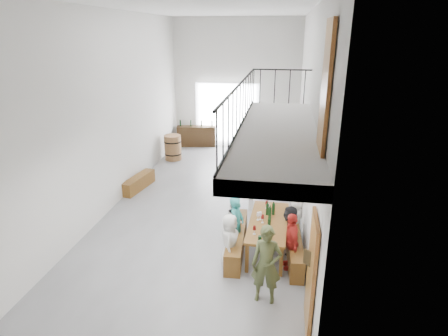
% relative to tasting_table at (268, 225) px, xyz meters
% --- Properties ---
extents(floor, '(12.00, 12.00, 0.00)m').
position_rel_tasting_table_xyz_m(floor, '(-1.88, 2.62, -0.71)').
color(floor, slate).
rests_on(floor, ground).
extents(room_walls, '(12.00, 12.00, 12.00)m').
position_rel_tasting_table_xyz_m(room_walls, '(-1.88, 2.62, 2.85)').
color(room_walls, silver).
rests_on(room_walls, ground).
extents(gateway_portal, '(2.80, 0.08, 2.80)m').
position_rel_tasting_table_xyz_m(gateway_portal, '(-2.28, 8.56, 0.69)').
color(gateway_portal, white).
rests_on(gateway_portal, ground).
extents(right_wall_decor, '(0.07, 8.28, 5.07)m').
position_rel_tasting_table_xyz_m(right_wall_decor, '(0.82, 0.76, 1.04)').
color(right_wall_decor, '#A06A2A').
rests_on(right_wall_decor, ground).
extents(balcony, '(1.52, 5.62, 4.00)m').
position_rel_tasting_table_xyz_m(balcony, '(0.09, -0.50, 2.26)').
color(balcony, silver).
rests_on(balcony, ground).
extents(tasting_table, '(0.93, 2.13, 0.79)m').
position_rel_tasting_table_xyz_m(tasting_table, '(0.00, 0.00, 0.00)').
color(tasting_table, brown).
rests_on(tasting_table, ground).
extents(bench_inner, '(0.45, 2.27, 0.52)m').
position_rel_tasting_table_xyz_m(bench_inner, '(-0.73, -0.05, -0.45)').
color(bench_inner, brown).
rests_on(bench_inner, ground).
extents(bench_wall, '(0.43, 2.29, 0.52)m').
position_rel_tasting_table_xyz_m(bench_wall, '(0.60, -0.06, -0.44)').
color(bench_wall, brown).
rests_on(bench_wall, ground).
extents(tableware, '(0.44, 1.40, 0.35)m').
position_rel_tasting_table_xyz_m(tableware, '(-0.05, 0.06, 0.22)').
color(tableware, black).
rests_on(tableware, tasting_table).
extents(side_bench, '(0.61, 1.61, 0.44)m').
position_rel_tasting_table_xyz_m(side_bench, '(-4.38, 3.09, -0.49)').
color(side_bench, brown).
rests_on(side_bench, ground).
extents(oak_barrel, '(0.69, 0.69, 1.01)m').
position_rel_tasting_table_xyz_m(oak_barrel, '(-4.13, 6.23, -0.20)').
color(oak_barrel, brown).
rests_on(oak_barrel, ground).
extents(serving_counter, '(1.78, 0.77, 0.91)m').
position_rel_tasting_table_xyz_m(serving_counter, '(-3.63, 8.27, -0.25)').
color(serving_counter, '#3C2812').
rests_on(serving_counter, ground).
extents(counter_bottles, '(1.48, 0.21, 0.28)m').
position_rel_tasting_table_xyz_m(counter_bottles, '(-3.63, 8.27, 0.34)').
color(counter_bottles, black).
rests_on(counter_bottles, serving_counter).
extents(guest_left_a, '(0.41, 0.62, 1.25)m').
position_rel_tasting_table_xyz_m(guest_left_a, '(-0.79, -0.73, -0.08)').
color(guest_left_a, silver).
rests_on(guest_left_a, ground).
extents(guest_left_b, '(0.42, 0.55, 1.38)m').
position_rel_tasting_table_xyz_m(guest_left_b, '(-0.73, -0.10, -0.02)').
color(guest_left_b, teal).
rests_on(guest_left_b, ground).
extents(guest_left_c, '(0.50, 0.59, 1.07)m').
position_rel_tasting_table_xyz_m(guest_left_c, '(-0.83, 0.40, -0.17)').
color(guest_left_c, silver).
rests_on(guest_left_c, ground).
extents(guest_left_d, '(0.60, 0.91, 1.31)m').
position_rel_tasting_table_xyz_m(guest_left_d, '(-0.81, 0.95, -0.05)').
color(guest_left_d, teal).
rests_on(guest_left_d, ground).
extents(guest_right_a, '(0.48, 0.81, 1.30)m').
position_rel_tasting_table_xyz_m(guest_right_a, '(0.52, -0.56, -0.06)').
color(guest_right_a, red).
rests_on(guest_right_a, ground).
extents(guest_right_b, '(0.56, 1.13, 1.16)m').
position_rel_tasting_table_xyz_m(guest_right_b, '(0.49, 0.08, -0.12)').
color(guest_right_b, black).
rests_on(guest_right_b, ground).
extents(guest_right_c, '(0.39, 0.59, 1.18)m').
position_rel_tasting_table_xyz_m(guest_right_c, '(0.63, 0.61, -0.12)').
color(guest_right_c, silver).
rests_on(guest_right_c, ground).
extents(host_standing, '(0.60, 0.42, 1.58)m').
position_rel_tasting_table_xyz_m(host_standing, '(0.05, -1.72, 0.08)').
color(host_standing, '#454E2C').
rests_on(host_standing, ground).
extents(potted_plant, '(0.41, 0.37, 0.39)m').
position_rel_tasting_table_xyz_m(potted_plant, '(0.57, 3.25, -0.51)').
color(potted_plant, '#1E551A').
rests_on(potted_plant, ground).
extents(bicycle_near, '(1.75, 1.17, 0.87)m').
position_rel_tasting_table_xyz_m(bicycle_near, '(-0.62, 7.99, -0.27)').
color(bicycle_near, black).
rests_on(bicycle_near, ground).
extents(bicycle_far, '(1.90, 1.18, 1.11)m').
position_rel_tasting_table_xyz_m(bicycle_far, '(-1.08, 8.02, -0.15)').
color(bicycle_far, black).
rests_on(bicycle_far, ground).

